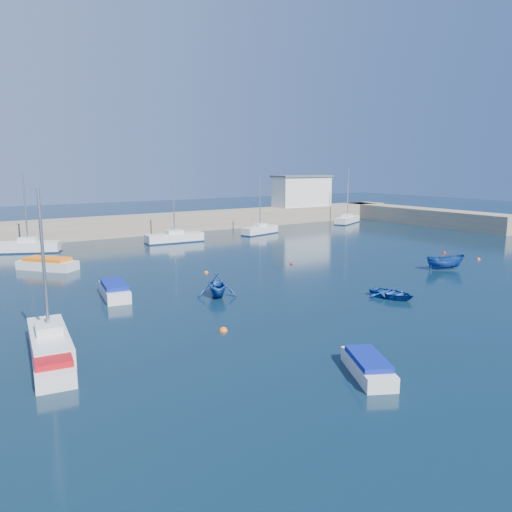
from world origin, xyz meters
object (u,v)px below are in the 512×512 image
sailboat_7 (260,230)px  dinghy_center (392,294)px  dinghy_left (217,285)px  motorboat_1 (115,290)px  motorboat_2 (47,264)px  sailboat_5 (28,247)px  motorboat_3 (368,366)px  sailboat_8 (347,220)px  sailboat_6 (175,237)px  dinghy_right (445,262)px  motorboat_0 (52,362)px  harbor_office (302,192)px  sailboat_1 (50,342)px

sailboat_7 → dinghy_center: size_ratio=2.42×
sailboat_7 → dinghy_left: 34.17m
motorboat_1 → motorboat_2: 13.42m
motorboat_1 → dinghy_center: bearing=-24.7°
sailboat_5 → motorboat_3: sailboat_5 is taller
sailboat_8 → dinghy_center: sailboat_8 is taller
sailboat_6 → dinghy_right: (13.75, -29.34, 0.07)m
sailboat_6 → dinghy_left: sailboat_6 is taller
motorboat_0 → dinghy_left: (13.08, 7.75, 0.36)m
motorboat_1 → sailboat_7: bearing=48.3°
motorboat_0 → dinghy_right: bearing=14.9°
sailboat_7 → motorboat_3: size_ratio=1.91×
motorboat_2 → dinghy_center: (18.66, -24.62, -0.19)m
sailboat_5 → dinghy_left: 29.29m
sailboat_6 → dinghy_center: size_ratio=2.83×
harbor_office → sailboat_6: sailboat_6 is taller
sailboat_5 → sailboat_6: 16.76m
harbor_office → dinghy_right: 42.22m
dinghy_left → sailboat_5: bearing=129.3°
sailboat_6 → motorboat_1: size_ratio=1.94×
harbor_office → dinghy_left: 51.72m
sailboat_1 → sailboat_6: 37.74m
harbor_office → dinghy_right: (-14.64, -39.35, -4.41)m
sailboat_8 → motorboat_3: bearing=110.6°
motorboat_3 → motorboat_2: bearing=129.3°
dinghy_left → dinghy_center: bearing=-12.8°
dinghy_right → motorboat_0: bearing=125.7°
sailboat_6 → motorboat_3: 43.21m
motorboat_0 → dinghy_right: size_ratio=1.38×
sailboat_6 → dinghy_left: bearing=165.3°
motorboat_0 → dinghy_center: size_ratio=1.49×
sailboat_5 → dinghy_left: sailboat_5 is taller
motorboat_0 → dinghy_left: size_ratio=1.52×
dinghy_center → motorboat_2: bearing=114.7°
motorboat_0 → sailboat_1: bearing=88.7°
sailboat_8 → dinghy_right: (-19.26, -32.88, 0.09)m
sailboat_5 → sailboat_7: sailboat_5 is taller
motorboat_0 → motorboat_2: bearing=87.0°
sailboat_1 → dinghy_left: (12.68, 5.23, 0.22)m
motorboat_3 → harbor_office: bearing=81.0°
dinghy_right → motorboat_3: bearing=147.2°
sailboat_1 → motorboat_3: bearing=-36.6°
sailboat_8 → dinghy_right: sailboat_8 is taller
motorboat_2 → dinghy_right: bearing=-73.6°
sailboat_5 → dinghy_left: (8.13, -28.13, 0.18)m
sailboat_5 → dinghy_right: (30.37, -31.47, 0.02)m
motorboat_1 → sailboat_1: bearing=-115.3°
sailboat_8 → motorboat_3: 62.47m
sailboat_8 → dinghy_left: (-41.50, -29.54, 0.25)m
harbor_office → sailboat_1: size_ratio=1.19×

